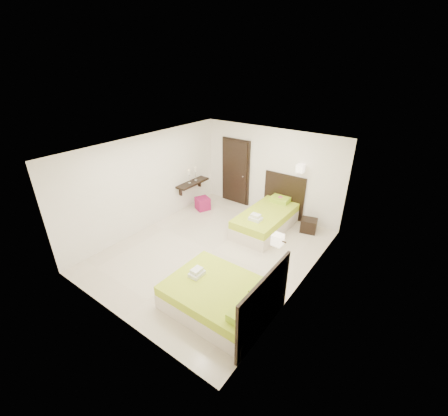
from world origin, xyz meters
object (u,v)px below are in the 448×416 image
Objects in this scene: bed_single at (267,218)px; ottoman at (203,204)px; bed_double at (223,297)px; nightstand at (309,225)px.

ottoman is at bearing -176.31° from bed_single.
bed_double is 4.70× the size of nightstand.
ottoman is at bearing 177.65° from nightstand.
nightstand is at bearing 87.03° from bed_double.
bed_single reaches higher than bed_double.
bed_double is 3.74m from nightstand.
bed_single is at bearing -166.28° from nightstand.
bed_double reaches higher than nightstand.
ottoman is at bearing 134.96° from bed_double.
bed_single is at bearing 104.24° from bed_double.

